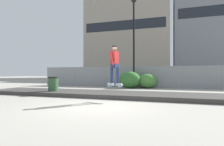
{
  "coord_description": "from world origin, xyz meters",
  "views": [
    {
      "loc": [
        2.45,
        -6.14,
        1.22
      ],
      "look_at": [
        -0.6,
        3.44,
        1.25
      ],
      "focal_mm": 28.8,
      "sensor_mm": 36.0,
      "label": 1
    }
  ],
  "objects": [
    {
      "name": "skateboard",
      "position": [
        0.17,
        1.4,
        0.69
      ],
      "size": [
        0.82,
        0.38,
        0.07
      ],
      "color": "#2D608C"
    },
    {
      "name": "chain_fence",
      "position": [
        0.0,
        9.64,
        0.93
      ],
      "size": [
        19.35,
        0.06,
        1.85
      ],
      "color": "gray",
      "rests_on": "ground_plane"
    },
    {
      "name": "ground_plane",
      "position": [
        0.0,
        0.0,
        0.0
      ],
      "size": [
        120.0,
        120.0,
        0.0
      ],
      "primitive_type": "plane",
      "color": "#9E998E"
    },
    {
      "name": "skater",
      "position": [
        0.17,
        1.4,
        1.7
      ],
      "size": [
        0.72,
        0.62,
        1.75
      ],
      "color": "#B2ADA8",
      "rests_on": "skateboard"
    },
    {
      "name": "gravel_berm",
      "position": [
        0.0,
        3.03,
        0.1
      ],
      "size": [
        16.11,
        2.53,
        0.21
      ],
      "primitive_type": "cube",
      "color": "#3D3A38",
      "rests_on": "ground_plane"
    },
    {
      "name": "library_building",
      "position": [
        -8.8,
        46.43,
        11.06
      ],
      "size": [
        22.95,
        15.1,
        22.12
      ],
      "color": "#9E9384",
      "rests_on": "ground_plane"
    },
    {
      "name": "parked_car_near",
      "position": [
        -2.2,
        12.81,
        0.84
      ],
      "size": [
        4.43,
        2.01,
        1.66
      ],
      "color": "maroon",
      "rests_on": "ground_plane"
    },
    {
      "name": "street_lamp",
      "position": [
        -0.39,
        8.85,
        4.65
      ],
      "size": [
        0.44,
        0.44,
        7.59
      ],
      "color": "black",
      "rests_on": "ground_plane"
    },
    {
      "name": "shrub_center",
      "position": [
        0.72,
        8.97,
        0.6
      ],
      "size": [
        1.54,
        1.26,
        1.19
      ],
      "color": "#477F38",
      "rests_on": "ground_plane"
    },
    {
      "name": "office_block",
      "position": [
        13.63,
        45.72,
        12.47
      ],
      "size": [
        19.92,
        12.49,
        24.93
      ],
      "color": "slate",
      "rests_on": "ground_plane"
    },
    {
      "name": "shrub_left",
      "position": [
        -0.69,
        8.58,
        0.7
      ],
      "size": [
        1.8,
        1.47,
        1.39
      ],
      "color": "#336B2D",
      "rests_on": "ground_plane"
    },
    {
      "name": "trash_bin",
      "position": [
        -3.9,
        2.66,
        0.52
      ],
      "size": [
        0.59,
        0.59,
        1.03
      ],
      "color": "#2D5133",
      "rests_on": "ground_plane"
    }
  ]
}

